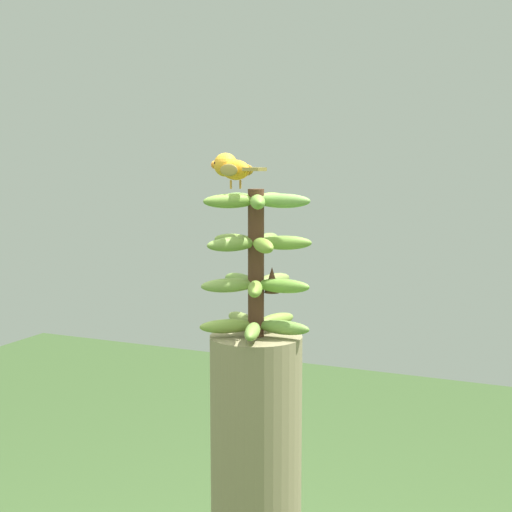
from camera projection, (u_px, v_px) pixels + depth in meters
name	position (u px, v px, depth m)	size (l,w,h in m)	color
banana_bunch	(256.00, 264.00, 1.73)	(0.26, 0.26, 0.34)	#4C2D1E
perched_bird	(231.00, 168.00, 1.73)	(0.13, 0.18, 0.08)	#C68933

